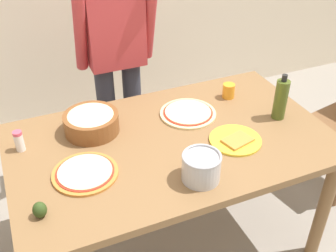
# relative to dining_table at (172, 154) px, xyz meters

# --- Properties ---
(ground) EXTENTS (8.00, 8.00, 0.00)m
(ground) POSITION_rel_dining_table_xyz_m (0.00, 0.00, -0.67)
(ground) COLOR gray
(dining_table) EXTENTS (1.60, 0.96, 0.76)m
(dining_table) POSITION_rel_dining_table_xyz_m (0.00, 0.00, 0.00)
(dining_table) COLOR brown
(dining_table) RESTS_ON ground
(person_cook) EXTENTS (0.49, 0.25, 1.62)m
(person_cook) POSITION_rel_dining_table_xyz_m (-0.05, 0.76, 0.27)
(person_cook) COLOR #2D2D38
(person_cook) RESTS_ON ground
(pizza_raw_on_board) EXTENTS (0.31, 0.31, 0.02)m
(pizza_raw_on_board) POSITION_rel_dining_table_xyz_m (0.17, 0.18, 0.10)
(pizza_raw_on_board) COLOR beige
(pizza_raw_on_board) RESTS_ON dining_table
(pizza_cooked_on_tray) EXTENTS (0.30, 0.30, 0.02)m
(pizza_cooked_on_tray) POSITION_rel_dining_table_xyz_m (-0.46, -0.09, 0.10)
(pizza_cooked_on_tray) COLOR #C67A33
(pizza_cooked_on_tray) RESTS_ON dining_table
(plate_with_slice) EXTENTS (0.26, 0.26, 0.02)m
(plate_with_slice) POSITION_rel_dining_table_xyz_m (0.28, -0.14, 0.10)
(plate_with_slice) COLOR gold
(plate_with_slice) RESTS_ON dining_table
(popcorn_bowl) EXTENTS (0.28, 0.28, 0.11)m
(popcorn_bowl) POSITION_rel_dining_table_xyz_m (-0.35, 0.23, 0.15)
(popcorn_bowl) COLOR brown
(popcorn_bowl) RESTS_ON dining_table
(olive_oil_bottle) EXTENTS (0.07, 0.07, 0.26)m
(olive_oil_bottle) POSITION_rel_dining_table_xyz_m (0.61, -0.04, 0.20)
(olive_oil_bottle) COLOR #47561E
(olive_oil_bottle) RESTS_ON dining_table
(steel_pot) EXTENTS (0.17, 0.17, 0.13)m
(steel_pot) POSITION_rel_dining_table_xyz_m (-0.00, -0.32, 0.16)
(steel_pot) COLOR #B7B7BC
(steel_pot) RESTS_ON dining_table
(cup_orange) EXTENTS (0.07, 0.07, 0.08)m
(cup_orange) POSITION_rel_dining_table_xyz_m (0.47, 0.25, 0.13)
(cup_orange) COLOR orange
(cup_orange) RESTS_ON dining_table
(salt_shaker) EXTENTS (0.04, 0.04, 0.11)m
(salt_shaker) POSITION_rel_dining_table_xyz_m (-0.70, 0.21, 0.14)
(salt_shaker) COLOR white
(salt_shaker) RESTS_ON dining_table
(avocado) EXTENTS (0.06, 0.06, 0.07)m
(avocado) POSITION_rel_dining_table_xyz_m (-0.68, -0.27, 0.13)
(avocado) COLOR #2D4219
(avocado) RESTS_ON dining_table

